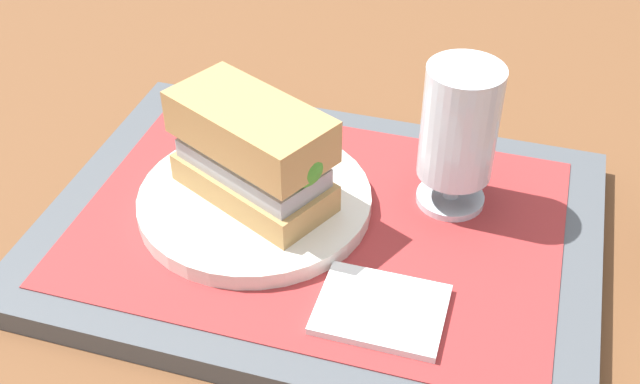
% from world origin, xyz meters
% --- Properties ---
extents(ground_plane, '(3.00, 3.00, 0.00)m').
position_xyz_m(ground_plane, '(0.00, 0.00, 0.00)').
color(ground_plane, brown).
extents(tray, '(0.44, 0.32, 0.02)m').
position_xyz_m(tray, '(0.00, 0.00, 0.01)').
color(tray, '#4C5156').
rests_on(tray, ground_plane).
extents(placemat, '(0.38, 0.27, 0.00)m').
position_xyz_m(placemat, '(0.00, 0.00, 0.02)').
color(placemat, '#9E2D2D').
rests_on(placemat, tray).
extents(plate, '(0.19, 0.19, 0.01)m').
position_xyz_m(plate, '(-0.06, 0.00, 0.03)').
color(plate, silver).
rests_on(plate, placemat).
extents(sandwich, '(0.14, 0.11, 0.08)m').
position_xyz_m(sandwich, '(-0.05, 0.00, 0.08)').
color(sandwich, tan).
rests_on(sandwich, plate).
extents(beer_glass, '(0.06, 0.06, 0.12)m').
position_xyz_m(beer_glass, '(0.10, 0.05, 0.09)').
color(beer_glass, silver).
rests_on(beer_glass, placemat).
extents(napkin_folded, '(0.09, 0.07, 0.01)m').
position_xyz_m(napkin_folded, '(0.07, -0.08, 0.02)').
color(napkin_folded, white).
rests_on(napkin_folded, placemat).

